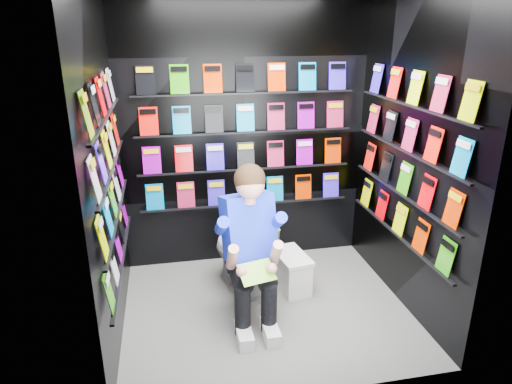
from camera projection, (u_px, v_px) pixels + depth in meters
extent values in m
plane|color=slate|center=(266.00, 309.00, 3.95)|extent=(2.40, 2.40, 0.00)
cube|color=black|center=(245.00, 137.00, 4.43)|extent=(2.40, 0.04, 2.60)
cube|color=black|center=(307.00, 215.00, 2.58)|extent=(2.40, 0.04, 2.60)
cube|color=black|center=(106.00, 175.00, 3.28)|extent=(0.04, 2.00, 2.60)
cube|color=black|center=(411.00, 157.00, 3.73)|extent=(0.04, 2.00, 2.60)
imported|color=white|center=(241.00, 253.00, 4.15)|extent=(0.58, 0.83, 0.73)
cube|color=white|center=(291.00, 273.00, 4.22)|extent=(0.30, 0.46, 0.32)
cube|color=white|center=(292.00, 256.00, 4.16)|extent=(0.32, 0.48, 0.03)
cube|color=green|center=(257.00, 272.00, 3.40)|extent=(0.30, 0.21, 0.11)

